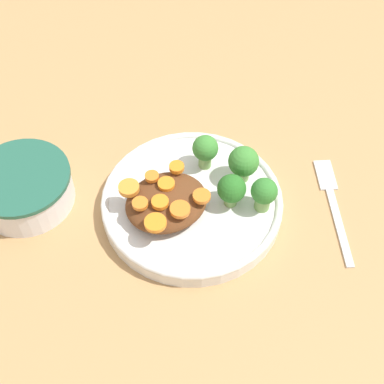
% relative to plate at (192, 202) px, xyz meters
% --- Properties ---
extents(ground_plane, '(4.00, 4.00, 0.00)m').
position_rel_plate_xyz_m(ground_plane, '(0.00, 0.00, -0.01)').
color(ground_plane, tan).
extents(plate, '(0.24, 0.24, 0.03)m').
position_rel_plate_xyz_m(plate, '(0.00, 0.00, 0.00)').
color(plate, silver).
rests_on(plate, ground_plane).
extents(dip_bowl, '(0.13, 0.13, 0.05)m').
position_rel_plate_xyz_m(dip_bowl, '(-0.12, -0.19, 0.02)').
color(dip_bowl, silver).
rests_on(dip_bowl, ground_plane).
extents(stew_mound, '(0.09, 0.11, 0.03)m').
position_rel_plate_xyz_m(stew_mound, '(0.00, -0.04, 0.02)').
color(stew_mound, '#5B3319').
rests_on(stew_mound, plate).
extents(broccoli_floret_0, '(0.04, 0.04, 0.05)m').
position_rel_plate_xyz_m(broccoli_floret_0, '(0.03, 0.04, 0.03)').
color(broccoli_floret_0, '#759E51').
rests_on(broccoli_floret_0, plate).
extents(broccoli_floret_1, '(0.03, 0.03, 0.05)m').
position_rel_plate_xyz_m(broccoli_floret_1, '(-0.04, 0.04, 0.04)').
color(broccoli_floret_1, '#7FA85B').
rests_on(broccoli_floret_1, plate).
extents(broccoli_floret_2, '(0.04, 0.04, 0.05)m').
position_rel_plate_xyz_m(broccoli_floret_2, '(0.00, 0.08, 0.04)').
color(broccoli_floret_2, '#7FA85B').
rests_on(broccoli_floret_2, plate).
extents(broccoli_floret_3, '(0.03, 0.03, 0.05)m').
position_rel_plate_xyz_m(broccoli_floret_3, '(0.05, 0.07, 0.04)').
color(broccoli_floret_3, '#759E51').
rests_on(broccoli_floret_3, plate).
extents(carrot_slice_0, '(0.02, 0.02, 0.01)m').
position_rel_plate_xyz_m(carrot_slice_0, '(0.01, -0.05, 0.04)').
color(carrot_slice_0, orange).
rests_on(carrot_slice_0, stew_mound).
extents(carrot_slice_1, '(0.03, 0.03, 0.01)m').
position_rel_plate_xyz_m(carrot_slice_1, '(0.03, -0.03, 0.04)').
color(carrot_slice_1, orange).
rests_on(carrot_slice_1, stew_mound).
extents(carrot_slice_2, '(0.02, 0.02, 0.01)m').
position_rel_plate_xyz_m(carrot_slice_2, '(-0.03, -0.01, 0.04)').
color(carrot_slice_2, orange).
rests_on(carrot_slice_2, stew_mound).
extents(carrot_slice_3, '(0.03, 0.03, 0.01)m').
position_rel_plate_xyz_m(carrot_slice_3, '(-0.03, -0.07, 0.04)').
color(carrot_slice_3, orange).
rests_on(carrot_slice_3, stew_mound).
extents(carrot_slice_4, '(0.02, 0.02, 0.01)m').
position_rel_plate_xyz_m(carrot_slice_4, '(0.03, -0.00, 0.04)').
color(carrot_slice_4, orange).
rests_on(carrot_slice_4, stew_mound).
extents(carrot_slice_5, '(0.02, 0.02, 0.01)m').
position_rel_plate_xyz_m(carrot_slice_5, '(-0.01, -0.03, 0.04)').
color(carrot_slice_5, orange).
rests_on(carrot_slice_5, stew_mound).
extents(carrot_slice_6, '(0.02, 0.02, 0.01)m').
position_rel_plate_xyz_m(carrot_slice_6, '(-0.03, -0.04, 0.04)').
color(carrot_slice_6, orange).
rests_on(carrot_slice_6, stew_mound).
extents(carrot_slice_7, '(0.03, 0.03, 0.01)m').
position_rel_plate_xyz_m(carrot_slice_7, '(0.03, -0.07, 0.04)').
color(carrot_slice_7, orange).
rests_on(carrot_slice_7, stew_mound).
extents(carrot_slice_8, '(0.02, 0.02, 0.01)m').
position_rel_plate_xyz_m(carrot_slice_8, '(-0.00, -0.07, 0.04)').
color(carrot_slice_8, orange).
rests_on(carrot_slice_8, stew_mound).
extents(fork, '(0.17, 0.09, 0.01)m').
position_rel_plate_xyz_m(fork, '(0.08, 0.17, -0.01)').
color(fork, silver).
rests_on(fork, ground_plane).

